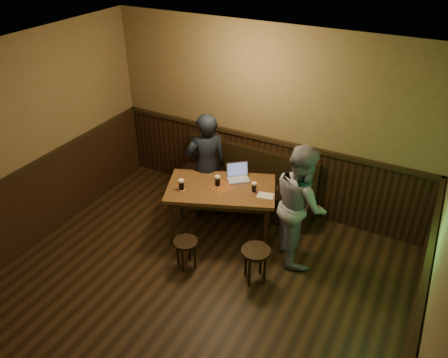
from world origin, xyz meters
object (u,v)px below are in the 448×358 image
pub_table (221,193)px  person_grey (300,204)px  bench (245,188)px  person_suit (206,166)px  stool_left (186,246)px  stool_right (256,256)px  pint_mid (218,181)px  pint_right (254,187)px  pint_left (181,185)px  laptop (238,175)px

pub_table → person_grey: (1.12, 0.07, 0.15)m
bench → person_suit: bearing=-131.9°
stool_left → stool_right: size_ratio=0.86×
pint_mid → pint_right: size_ratio=1.08×
stool_left → person_suit: (-0.35, 1.17, 0.50)m
pint_mid → pint_right: bearing=10.5°
pint_right → person_grey: (0.67, -0.04, -0.03)m
bench → person_grey: (1.12, -0.74, 0.52)m
stool_left → person_grey: 1.57m
stool_right → person_suit: person_suit is taller
pint_left → pint_right: pint_left is taller
bench → stool_left: bearing=-92.5°
stool_right → person_suit: 1.65m
stool_right → person_suit: size_ratio=0.29×
bench → pub_table: bench is taller
pint_left → person_suit: size_ratio=0.09×
pint_left → person_suit: (0.03, 0.64, -0.03)m
pub_table → stool_left: 0.91m
bench → pint_right: (0.45, -0.70, 0.55)m
stool_right → pint_mid: size_ratio=3.14×
bench → pint_right: bench is taller
pint_right → laptop: (-0.34, 0.21, -0.02)m
bench → laptop: bearing=-77.9°
pint_mid → laptop: bearing=61.4°
stool_left → person_grey: person_grey is taller
bench → person_grey: bearing=-33.5°
stool_right → laptop: 1.29m
pint_left → stool_right: bearing=-15.1°
pub_table → person_suit: bearing=120.0°
pint_right → person_suit: (-0.87, 0.23, -0.03)m
pint_left → laptop: (0.55, 0.62, -0.02)m
bench → pint_left: size_ratio=14.18×
pint_right → bench: bearing=122.6°
stool_right → laptop: size_ratio=1.24×
pint_mid → pint_right: (0.51, 0.09, -0.01)m
stool_left → pint_mid: (0.01, 0.85, 0.53)m
bench → person_grey: person_grey is taller
pint_left → pint_right: (0.90, 0.41, -0.01)m
bench → pub_table: bearing=-90.0°
pint_right → pint_mid: bearing=-169.5°
bench → stool_right: bench is taller
pint_mid → person_suit: size_ratio=0.09×
bench → pint_mid: bearing=-94.4°
stool_left → pint_right: pint_right is taller
stool_right → pint_right: (-0.38, 0.75, 0.47)m
pub_table → person_grey: size_ratio=1.01×
pint_mid → person_grey: (1.18, 0.05, -0.03)m
pub_table → pint_left: 0.57m
stool_left → pub_table: bearing=85.0°
pub_table → stool_right: bearing=-59.6°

